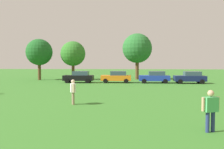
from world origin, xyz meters
TOP-DOWN VIEW (x-y plane):
  - ground_plane at (0.00, 30.00)m, footprint 160.00×160.00m
  - adult_bystander at (7.27, 9.56)m, footprint 0.80×0.50m
  - bystander_near_trees at (0.02, 15.89)m, footprint 0.50×0.78m
  - parked_car_black_0 at (-3.37, 34.34)m, footprint 4.30×2.02m
  - parked_car_orange_1 at (2.06, 34.68)m, footprint 4.30×2.02m
  - parked_car_blue_2 at (7.51, 34.60)m, footprint 4.30×2.02m
  - parked_car_navy_3 at (12.39, 34.21)m, footprint 4.30×2.02m
  - tree_far_left at (-11.23, 39.68)m, footprint 4.42×4.42m
  - tree_center at (-5.63, 40.39)m, footprint 4.19×4.19m
  - tree_far_right at (5.22, 42.13)m, footprint 5.10×5.10m

SIDE VIEW (x-z plane):
  - ground_plane at x=0.00m, z-range 0.00..0.00m
  - parked_car_black_0 at x=-3.37m, z-range 0.02..1.70m
  - parked_car_orange_1 at x=2.06m, z-range 0.02..1.70m
  - parked_car_blue_2 at x=7.51m, z-range 0.02..1.70m
  - parked_car_navy_3 at x=12.39m, z-range 0.02..1.70m
  - bystander_near_trees at x=0.02m, z-range 0.16..1.90m
  - adult_bystander at x=7.27m, z-range 0.16..1.93m
  - tree_center at x=-5.63m, z-range 1.14..7.67m
  - tree_far_left at x=-11.23m, z-range 1.21..8.09m
  - tree_far_right at x=5.22m, z-range 1.39..9.34m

